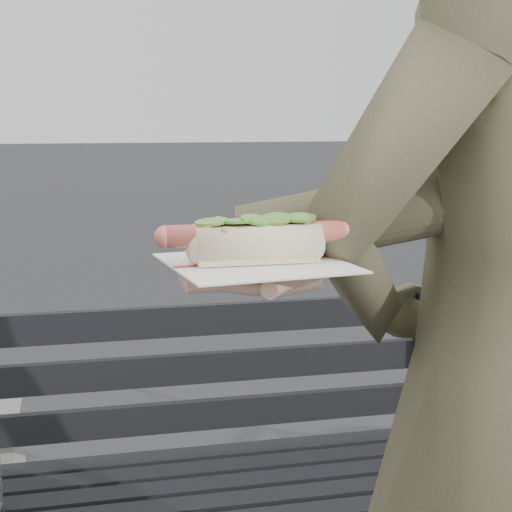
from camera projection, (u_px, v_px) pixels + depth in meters
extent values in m
cube|color=black|center=(199.00, 508.00, 1.80)|extent=(1.50, 0.07, 0.03)
cube|color=black|center=(193.00, 490.00, 1.89)|extent=(1.50, 0.07, 0.03)
cube|color=black|center=(188.00, 473.00, 1.97)|extent=(1.50, 0.07, 0.03)
cube|color=black|center=(183.00, 458.00, 2.06)|extent=(1.50, 0.07, 0.03)
cube|color=black|center=(421.00, 365.00, 2.18)|extent=(0.04, 0.03, 0.42)
cube|color=black|center=(181.00, 416.00, 2.07)|extent=(1.50, 0.02, 0.08)
cube|color=black|center=(180.00, 369.00, 2.05)|extent=(1.50, 0.02, 0.08)
cube|color=black|center=(179.00, 321.00, 2.02)|extent=(1.50, 0.02, 0.08)
imported|color=#47462F|center=(507.00, 418.00, 1.10)|extent=(0.78, 0.62, 1.87)
cylinder|color=#47462F|center=(432.00, 202.00, 1.01)|extent=(0.51, 0.23, 0.19)
cylinder|color=#D8A384|center=(288.00, 270.00, 0.89)|extent=(0.09, 0.08, 0.07)
ellipsoid|color=#D8A384|center=(256.00, 278.00, 0.87)|extent=(0.10, 0.11, 0.03)
cylinder|color=#D8A384|center=(212.00, 284.00, 0.83)|extent=(0.05, 0.02, 0.02)
cylinder|color=#D8A384|center=(209.00, 280.00, 0.85)|extent=(0.05, 0.02, 0.02)
cylinder|color=#D8A384|center=(206.00, 277.00, 0.87)|extent=(0.05, 0.02, 0.02)
cylinder|color=#D8A384|center=(203.00, 273.00, 0.89)|extent=(0.05, 0.02, 0.02)
cylinder|color=#D8A384|center=(277.00, 286.00, 0.82)|extent=(0.04, 0.05, 0.02)
cube|color=white|center=(256.00, 263.00, 0.87)|extent=(0.21, 0.21, 0.00)
cube|color=#B21E1E|center=(256.00, 262.00, 0.87)|extent=(0.19, 0.03, 0.00)
cylinder|color=#D86353|center=(256.00, 234.00, 0.87)|extent=(0.20, 0.02, 0.02)
sphere|color=#D86353|center=(166.00, 237.00, 0.84)|extent=(0.03, 0.02, 0.02)
sphere|color=#D86353|center=(342.00, 231.00, 0.89)|extent=(0.02, 0.02, 0.02)
sphere|color=#9E6B2D|center=(242.00, 224.00, 0.87)|extent=(0.01, 0.01, 0.01)
sphere|color=#9E6B2D|center=(222.00, 225.00, 0.87)|extent=(0.01, 0.01, 0.01)
sphere|color=#9E6B2D|center=(253.00, 225.00, 0.86)|extent=(0.01, 0.01, 0.01)
sphere|color=#9E6B2D|center=(254.00, 234.00, 0.84)|extent=(0.01, 0.01, 0.01)
sphere|color=#9E6B2D|center=(224.00, 231.00, 0.83)|extent=(0.01, 0.01, 0.01)
sphere|color=#9E6B2D|center=(260.00, 231.00, 0.87)|extent=(0.01, 0.01, 0.01)
sphere|color=#9E6B2D|center=(240.00, 229.00, 0.87)|extent=(0.01, 0.01, 0.01)
sphere|color=#9E6B2D|center=(215.00, 234.00, 0.84)|extent=(0.01, 0.01, 0.01)
sphere|color=#9E6B2D|center=(225.00, 230.00, 0.85)|extent=(0.01, 0.01, 0.01)
sphere|color=#9E6B2D|center=(297.00, 229.00, 0.88)|extent=(0.01, 0.01, 0.01)
sphere|color=#9E6B2D|center=(201.00, 228.00, 0.85)|extent=(0.01, 0.01, 0.01)
sphere|color=#9E6B2D|center=(208.00, 227.00, 0.84)|extent=(0.01, 0.01, 0.01)
sphere|color=#9E6B2D|center=(220.00, 231.00, 0.85)|extent=(0.01, 0.01, 0.01)
sphere|color=#9E6B2D|center=(224.00, 222.00, 0.88)|extent=(0.01, 0.01, 0.01)
sphere|color=#9E6B2D|center=(259.00, 224.00, 0.88)|extent=(0.01, 0.01, 0.01)
sphere|color=#9E6B2D|center=(259.00, 228.00, 0.87)|extent=(0.01, 0.01, 0.01)
sphere|color=#9E6B2D|center=(305.00, 223.00, 0.87)|extent=(0.01, 0.01, 0.01)
sphere|color=#9E6B2D|center=(266.00, 224.00, 0.87)|extent=(0.01, 0.01, 0.01)
sphere|color=#9E6B2D|center=(246.00, 229.00, 0.88)|extent=(0.01, 0.01, 0.01)
sphere|color=#9E6B2D|center=(258.00, 226.00, 0.88)|extent=(0.01, 0.01, 0.01)
sphere|color=#9E6B2D|center=(252.00, 231.00, 0.86)|extent=(0.01, 0.01, 0.01)
sphere|color=#9E6B2D|center=(210.00, 225.00, 0.87)|extent=(0.01, 0.01, 0.01)
sphere|color=#9E6B2D|center=(218.00, 223.00, 0.87)|extent=(0.01, 0.01, 0.01)
sphere|color=#9E6B2D|center=(280.00, 228.00, 0.87)|extent=(0.01, 0.01, 0.01)
cylinder|color=#4E9629|center=(211.00, 222.00, 0.85)|extent=(0.04, 0.04, 0.01)
cylinder|color=#4E9629|center=(237.00, 221.00, 0.86)|extent=(0.04, 0.04, 0.01)
cylinder|color=#4E9629|center=(256.00, 220.00, 0.86)|extent=(0.04, 0.04, 0.01)
cylinder|color=#4E9629|center=(276.00, 219.00, 0.87)|extent=(0.04, 0.04, 0.01)
cylinder|color=#4E9629|center=(300.00, 218.00, 0.87)|extent=(0.04, 0.04, 0.01)
cube|color=brown|center=(479.00, 448.00, 3.23)|extent=(0.08, 0.08, 0.00)
cube|color=brown|center=(284.00, 460.00, 3.12)|extent=(0.08, 0.06, 0.00)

